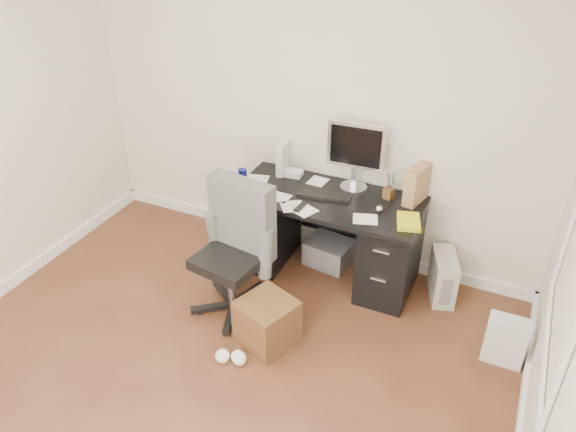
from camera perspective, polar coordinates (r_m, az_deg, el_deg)
name	(u,v)px	position (r m, az deg, el deg)	size (l,w,h in m)	color
ground	(190,400)	(3.93, -9.97, -17.96)	(4.00, 4.00, 0.00)	#4B2718
room_shell	(167,176)	(2.89, -12.15, 3.98)	(4.02, 4.02, 2.71)	white
desk	(326,233)	(4.65, 3.86, -1.77)	(1.50, 0.70, 0.75)	black
loose_papers	(302,194)	(4.49, 1.40, 2.22)	(1.10, 0.60, 0.00)	white
lcd_monitor	(356,156)	(4.47, 6.89, 6.05)	(0.46, 0.26, 0.58)	silver
keyboard	(325,195)	(4.47, 3.74, 2.16)	(0.43, 0.15, 0.02)	black
computer_mouse	(379,209)	(4.30, 9.25, 0.72)	(0.06, 0.06, 0.06)	silver
travel_mug	(243,178)	(4.58, -4.63, 3.86)	(0.07, 0.07, 0.16)	navy
white_binder	(284,157)	(4.77, -0.43, 6.00)	(0.11, 0.24, 0.28)	silver
magazine_file	(417,185)	(4.43, 12.94, 3.12)	(0.13, 0.26, 0.30)	#966F48
pen_cup	(390,186)	(4.45, 10.28, 2.99)	(0.09, 0.09, 0.22)	#523617
yellow_book	(409,222)	(4.20, 12.23, -0.56)	(0.18, 0.23, 0.04)	yellow
paper_remote	(302,208)	(4.29, 1.42, 0.83)	(0.22, 0.18, 0.02)	white
office_chair	(230,253)	(4.20, -5.95, -3.77)	(0.61, 0.61, 1.07)	#505250
pc_tower	(443,276)	(4.68, 15.47, -5.93)	(0.17, 0.38, 0.38)	beige
shopping_bag	(506,341)	(4.26, 21.23, -11.71)	(0.28, 0.20, 0.37)	silver
wicker_basket	(267,322)	(4.13, -2.14, -10.70)	(0.36, 0.36, 0.36)	#503418
desk_printer	(329,252)	(4.93, 4.21, -3.68)	(0.38, 0.31, 0.22)	slate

